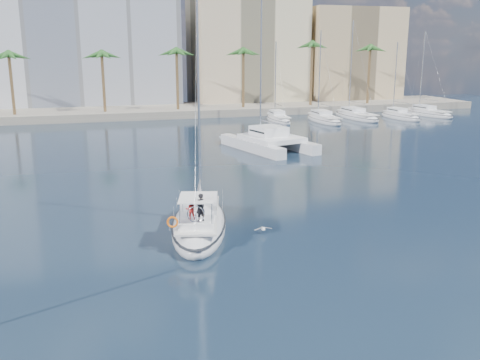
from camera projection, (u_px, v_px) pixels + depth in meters
name	position (u px, v px, depth m)	size (l,w,h in m)	color
ground	(237.00, 241.00, 30.62)	(160.00, 160.00, 0.00)	black
quay	(134.00, 112.00, 87.26)	(120.00, 14.00, 1.20)	gray
building_modern	(52.00, 28.00, 91.91)	(42.00, 16.00, 28.00)	silver
building_beige	(246.00, 52.00, 99.40)	(20.00, 14.00, 20.00)	beige
building_tan_right	(348.00, 57.00, 103.26)	(18.00, 12.00, 18.00)	tan
palm_centre	(133.00, 51.00, 81.20)	(3.60, 3.60, 12.30)	brown
palm_right	(336.00, 50.00, 90.51)	(3.60, 3.60, 12.30)	brown
main_sloop	(199.00, 223.00, 32.29)	(5.75, 10.65, 15.09)	silver
catamaran	(269.00, 139.00, 57.95)	(8.27, 12.33, 16.54)	silver
seagull	(263.00, 229.00, 31.81)	(1.11, 0.48, 0.20)	silver
moored_yacht_a	(278.00, 122.00, 79.85)	(2.72, 9.35, 11.90)	silver
moored_yacht_b	(324.00, 122.00, 79.77)	(3.14, 10.78, 13.72)	silver
moored_yacht_c	(356.00, 118.00, 83.41)	(3.55, 12.21, 15.54)	silver
moored_yacht_d	(400.00, 119.00, 83.33)	(2.72, 9.35, 11.90)	silver
moored_yacht_e	(428.00, 116.00, 86.98)	(3.14, 10.78, 13.72)	silver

